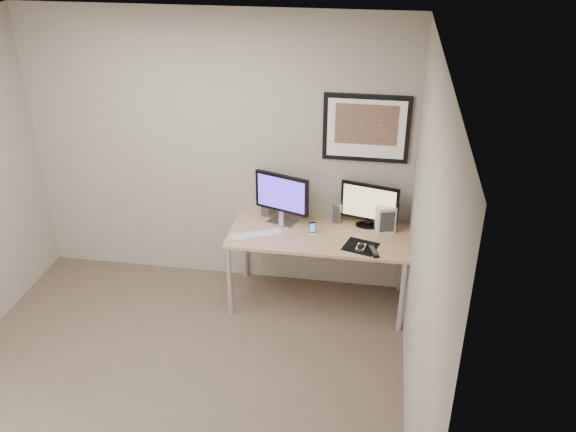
{
  "coord_description": "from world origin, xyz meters",
  "views": [
    {
      "loc": [
        1.48,
        -3.36,
        3.4
      ],
      "look_at": [
        0.76,
        1.1,
        1.02
      ],
      "focal_mm": 38.0,
      "sensor_mm": 36.0,
      "label": 1
    }
  ],
  "objects_px": {
    "desk": "(319,240)",
    "keyboard": "(257,234)",
    "framed_art": "(366,128)",
    "phone_dock": "(312,228)",
    "monitor_tv": "(369,205)",
    "fan_unit": "(386,219)",
    "speaker_right": "(337,213)",
    "speaker_left": "(266,208)",
    "monitor_large": "(282,197)"
  },
  "relations": [
    {
      "from": "framed_art",
      "to": "monitor_tv",
      "type": "bearing_deg",
      "value": -59.28
    },
    {
      "from": "speaker_left",
      "to": "speaker_right",
      "type": "bearing_deg",
      "value": 19.35
    },
    {
      "from": "monitor_large",
      "to": "phone_dock",
      "type": "xyz_separation_m",
      "value": [
        0.3,
        -0.17,
        -0.21
      ]
    },
    {
      "from": "monitor_large",
      "to": "speaker_left",
      "type": "bearing_deg",
      "value": 169.16
    },
    {
      "from": "framed_art",
      "to": "keyboard",
      "type": "bearing_deg",
      "value": -153.36
    },
    {
      "from": "monitor_tv",
      "to": "phone_dock",
      "type": "xyz_separation_m",
      "value": [
        -0.48,
        -0.23,
        -0.16
      ]
    },
    {
      "from": "framed_art",
      "to": "speaker_left",
      "type": "xyz_separation_m",
      "value": [
        -0.88,
        -0.08,
        -0.81
      ]
    },
    {
      "from": "framed_art",
      "to": "monitor_large",
      "type": "bearing_deg",
      "value": -165.77
    },
    {
      "from": "monitor_tv",
      "to": "keyboard",
      "type": "height_order",
      "value": "monitor_tv"
    },
    {
      "from": "framed_art",
      "to": "speaker_right",
      "type": "height_order",
      "value": "framed_art"
    },
    {
      "from": "keyboard",
      "to": "fan_unit",
      "type": "relative_size",
      "value": 1.85
    },
    {
      "from": "monitor_tv",
      "to": "fan_unit",
      "type": "bearing_deg",
      "value": -8.98
    },
    {
      "from": "desk",
      "to": "monitor_large",
      "type": "height_order",
      "value": "monitor_large"
    },
    {
      "from": "phone_dock",
      "to": "speaker_right",
      "type": "bearing_deg",
      "value": 33.13
    },
    {
      "from": "phone_dock",
      "to": "desk",
      "type": "bearing_deg",
      "value": -1.81
    },
    {
      "from": "monitor_large",
      "to": "keyboard",
      "type": "bearing_deg",
      "value": -105.12
    },
    {
      "from": "keyboard",
      "to": "desk",
      "type": "bearing_deg",
      "value": -12.55
    },
    {
      "from": "fan_unit",
      "to": "speaker_right",
      "type": "bearing_deg",
      "value": 152.07
    },
    {
      "from": "desk",
      "to": "fan_unit",
      "type": "bearing_deg",
      "value": 14.03
    },
    {
      "from": "framed_art",
      "to": "fan_unit",
      "type": "height_order",
      "value": "framed_art"
    },
    {
      "from": "monitor_large",
      "to": "keyboard",
      "type": "relative_size",
      "value": 1.11
    },
    {
      "from": "speaker_left",
      "to": "phone_dock",
      "type": "relative_size",
      "value": 1.4
    },
    {
      "from": "desk",
      "to": "speaker_left",
      "type": "relative_size",
      "value": 9.4
    },
    {
      "from": "fan_unit",
      "to": "framed_art",
      "type": "bearing_deg",
      "value": 124.16
    },
    {
      "from": "monitor_large",
      "to": "speaker_left",
      "type": "height_order",
      "value": "monitor_large"
    },
    {
      "from": "framed_art",
      "to": "fan_unit",
      "type": "xyz_separation_m",
      "value": [
        0.23,
        -0.19,
        -0.77
      ]
    },
    {
      "from": "desk",
      "to": "speaker_left",
      "type": "distance_m",
      "value": 0.61
    },
    {
      "from": "desk",
      "to": "monitor_large",
      "type": "relative_size",
      "value": 3.14
    },
    {
      "from": "speaker_right",
      "to": "fan_unit",
      "type": "distance_m",
      "value": 0.45
    },
    {
      "from": "desk",
      "to": "keyboard",
      "type": "relative_size",
      "value": 3.48
    },
    {
      "from": "monitor_large",
      "to": "phone_dock",
      "type": "height_order",
      "value": "monitor_large"
    },
    {
      "from": "monitor_large",
      "to": "phone_dock",
      "type": "distance_m",
      "value": 0.4
    },
    {
      "from": "speaker_right",
      "to": "fan_unit",
      "type": "height_order",
      "value": "fan_unit"
    },
    {
      "from": "speaker_right",
      "to": "keyboard",
      "type": "distance_m",
      "value": 0.77
    },
    {
      "from": "framed_art",
      "to": "desk",
      "type": "bearing_deg",
      "value": -136.54
    },
    {
      "from": "framed_art",
      "to": "keyboard",
      "type": "height_order",
      "value": "framed_art"
    },
    {
      "from": "monitor_tv",
      "to": "fan_unit",
      "type": "distance_m",
      "value": 0.19
    },
    {
      "from": "monitor_large",
      "to": "speaker_left",
      "type": "relative_size",
      "value": 3.0
    },
    {
      "from": "keyboard",
      "to": "phone_dock",
      "type": "bearing_deg",
      "value": -13.3
    },
    {
      "from": "desk",
      "to": "speaker_left",
      "type": "xyz_separation_m",
      "value": [
        -0.53,
        0.25,
        0.15
      ]
    },
    {
      "from": "phone_dock",
      "to": "keyboard",
      "type": "xyz_separation_m",
      "value": [
        -0.48,
        -0.1,
        -0.05
      ]
    },
    {
      "from": "keyboard",
      "to": "framed_art",
      "type": "bearing_deg",
      "value": 2.05
    },
    {
      "from": "monitor_tv",
      "to": "speaker_left",
      "type": "relative_size",
      "value": 3.07
    },
    {
      "from": "speaker_right",
      "to": "monitor_tv",
      "type": "bearing_deg",
      "value": 3.31
    },
    {
      "from": "speaker_right",
      "to": "phone_dock",
      "type": "bearing_deg",
      "value": -118.37
    },
    {
      "from": "monitor_large",
      "to": "phone_dock",
      "type": "bearing_deg",
      "value": -10.78
    },
    {
      "from": "framed_art",
      "to": "phone_dock",
      "type": "distance_m",
      "value": 0.99
    },
    {
      "from": "monitor_large",
      "to": "keyboard",
      "type": "xyz_separation_m",
      "value": [
        -0.18,
        -0.27,
        -0.26
      ]
    },
    {
      "from": "framed_art",
      "to": "phone_dock",
      "type": "relative_size",
      "value": 6.15
    },
    {
      "from": "fan_unit",
      "to": "keyboard",
      "type": "bearing_deg",
      "value": 177.03
    }
  ]
}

